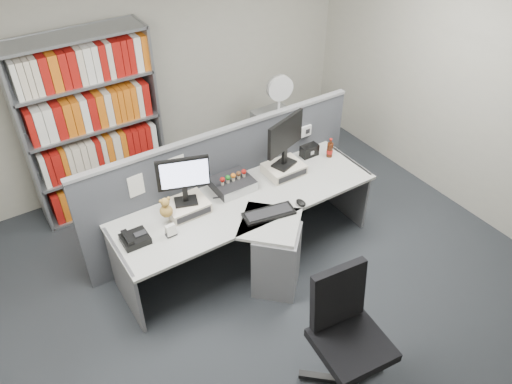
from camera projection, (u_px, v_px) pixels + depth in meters
ground at (294, 306)px, 4.70m from camera, size 5.50×5.50×0.00m
room_shell at (306, 143)px, 3.60m from camera, size 5.04×5.54×2.72m
partition at (224, 183)px, 5.13m from camera, size 3.00×0.08×1.27m
desk at (259, 233)px, 4.81m from camera, size 2.60×1.20×0.72m
monitor_riser_left at (187, 206)px, 4.64m from camera, size 0.38×0.31×0.10m
monitor_riser_right at (284, 169)px, 5.11m from camera, size 0.38×0.31×0.10m
monitor_left at (183, 177)px, 4.43m from camera, size 0.45×0.21×0.48m
monitor_right at (285, 138)px, 4.89m from camera, size 0.50×0.23×0.53m
desktop_pc at (233, 184)px, 4.91m from camera, size 0.38×0.34×0.10m
figurines at (233, 176)px, 4.84m from camera, size 0.29×0.05×0.09m
keyboard at (269, 213)px, 4.61m from camera, size 0.50×0.27×0.03m
mouse at (301, 203)px, 4.72m from camera, size 0.07×0.12×0.04m
desk_phone at (134, 239)px, 4.32m from camera, size 0.23×0.21×0.10m
desk_calendar at (171, 231)px, 4.37m from camera, size 0.09×0.07×0.11m
plush_toy at (166, 209)px, 4.40m from camera, size 0.12×0.12×0.20m
speaker at (309, 151)px, 5.35m from camera, size 0.19×0.11×0.13m
cola_bottle at (330, 150)px, 5.33m from camera, size 0.07×0.07×0.22m
shelving_unit at (92, 129)px, 5.33m from camera, size 1.41×0.40×2.00m
filing_cabinet at (278, 141)px, 6.32m from camera, size 0.45×0.61×0.70m
desk_fan at (280, 91)px, 5.90m from camera, size 0.32×0.19×0.53m
office_chair at (346, 332)px, 3.77m from camera, size 0.70×0.72×1.08m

